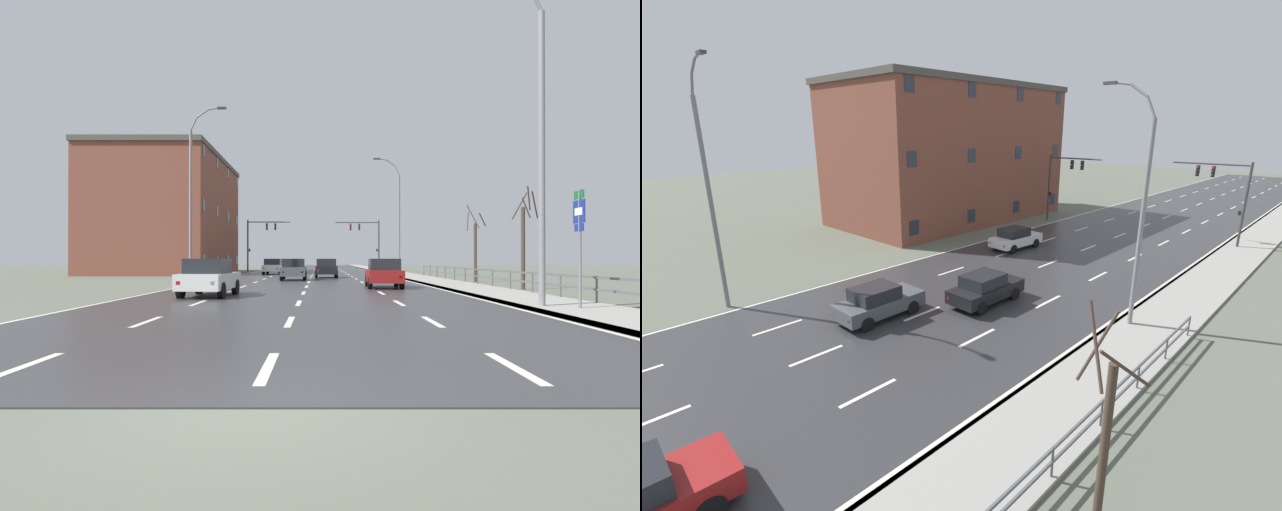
{
  "view_description": "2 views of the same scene",
  "coord_description": "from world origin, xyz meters",
  "views": [
    {
      "loc": [
        0.74,
        -5.46,
        1.57
      ],
      "look_at": [
        0.44,
        62.42,
        1.99
      ],
      "focal_mm": 29.48,
      "sensor_mm": 36.0,
      "label": 1
    },
    {
      "loc": [
        14.15,
        22.41,
        8.39
      ],
      "look_at": [
        0.0,
        37.11,
        2.33
      ],
      "focal_mm": 23.71,
      "sensor_mm": 36.0,
      "label": 2
    }
  ],
  "objects": [
    {
      "name": "car_mid_centre",
      "position": [
        -3.89,
        46.83,
        0.8
      ],
      "size": [
        2.02,
        4.19,
        1.57
      ],
      "rotation": [
        0.0,
        0.0,
        -0.06
      ],
      "color": "silver",
      "rests_on": "ground"
    },
    {
      "name": "road_asphalt_strip",
      "position": [
        0.0,
        59.99,
        0.01
      ],
      "size": [
        14.0,
        120.0,
        0.03
      ],
      "color": "#303033",
      "rests_on": "ground"
    },
    {
      "name": "traffic_signal_right",
      "position": [
        6.6,
        58.35,
        4.3
      ],
      "size": [
        5.37,
        0.36,
        6.24
      ],
      "color": "#38383A",
      "rests_on": "ground"
    },
    {
      "name": "brick_building",
      "position": [
        -15.71,
        51.65,
        6.28
      ],
      "size": [
        11.96,
        21.82,
        12.55
      ],
      "color": "brown",
      "rests_on": "ground"
    },
    {
      "name": "bare_tree_mid",
      "position": [
        11.18,
        29.8,
        2.27
      ],
      "size": [
        1.39,
        1.48,
        5.19
      ],
      "color": "#423328",
      "rests_on": "ground"
    },
    {
      "name": "traffic_signal_left",
      "position": [
        -6.66,
        57.27,
        4.27
      ],
      "size": [
        5.15,
        0.36,
        6.22
      ],
      "color": "#38383A",
      "rests_on": "ground"
    },
    {
      "name": "car_far_left",
      "position": [
        -1.17,
        32.76,
        0.8
      ],
      "size": [
        1.86,
        4.11,
        1.57
      ],
      "rotation": [
        0.0,
        0.0,
        0.01
      ],
      "color": "#474C51",
      "rests_on": "ground"
    },
    {
      "name": "street_lamp_midground",
      "position": [
        7.46,
        40.01,
        5.08
      ],
      "size": [
        2.32,
        0.24,
        10.35
      ],
      "color": "slate",
      "rests_on": "ground"
    },
    {
      "name": "ground_plane",
      "position": [
        0.0,
        48.0,
        -0.06
      ],
      "size": [
        160.0,
        160.0,
        0.12
      ],
      "color": "#5B6051"
    },
    {
      "name": "street_lamp_left_bank",
      "position": [
        -7.46,
        28.3,
        5.59
      ],
      "size": [
        2.39,
        0.24,
        11.4
      ],
      "color": "slate",
      "rests_on": "ground"
    },
    {
      "name": "car_near_left",
      "position": [
        1.25,
        37.51,
        0.8
      ],
      "size": [
        1.85,
        4.11,
        1.57
      ],
      "rotation": [
        0.0,
        0.0,
        0.0
      ],
      "color": "black",
      "rests_on": "ground"
    },
    {
      "name": "sidewalk_right",
      "position": [
        8.43,
        60.0,
        0.06
      ],
      "size": [
        3.0,
        120.0,
        0.12
      ],
      "color": "gray",
      "rests_on": "ground"
    }
  ]
}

